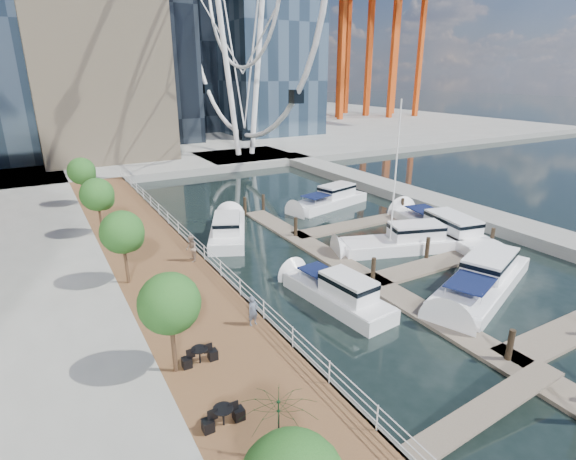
% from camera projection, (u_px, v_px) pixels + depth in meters
% --- Properties ---
extents(ground, '(520.00, 520.00, 0.00)m').
position_uv_depth(ground, '(431.00, 359.00, 21.93)').
color(ground, black).
rests_on(ground, ground).
extents(boardwalk, '(6.00, 60.00, 1.00)m').
position_uv_depth(boardwalk, '(164.00, 275.00, 29.81)').
color(boardwalk, brown).
rests_on(boardwalk, ground).
extents(seawall, '(0.25, 60.00, 1.00)m').
position_uv_depth(seawall, '(207.00, 266.00, 31.21)').
color(seawall, '#595954').
rests_on(seawall, ground).
extents(land_far, '(200.00, 114.00, 1.00)m').
position_uv_depth(land_far, '(102.00, 130.00, 105.19)').
color(land_far, gray).
rests_on(land_far, ground).
extents(breakwater, '(4.00, 60.00, 1.00)m').
position_uv_depth(breakwater, '(424.00, 200.00, 47.51)').
color(breakwater, gray).
rests_on(breakwater, ground).
extents(pier, '(14.00, 12.00, 1.00)m').
position_uv_depth(pier, '(245.00, 158.00, 70.87)').
color(pier, gray).
rests_on(pier, ground).
extents(railing, '(0.10, 60.00, 1.05)m').
position_uv_depth(railing, '(204.00, 253.00, 30.83)').
color(railing, white).
rests_on(railing, boardwalk).
extents(floating_docks, '(16.00, 34.00, 2.60)m').
position_uv_depth(floating_docks, '(407.00, 252.00, 33.67)').
color(floating_docks, '#6D6051').
rests_on(floating_docks, ground).
extents(port_cranes, '(40.00, 52.00, 38.00)m').
position_uv_depth(port_cranes, '(353.00, 46.00, 125.29)').
color(port_cranes, '#D84C14').
rests_on(port_cranes, ground).
extents(street_trees, '(2.60, 42.60, 4.60)m').
position_uv_depth(street_trees, '(122.00, 232.00, 26.60)').
color(street_trees, '#3F2B1C').
rests_on(street_trees, ground).
extents(cafe_tables, '(2.50, 13.70, 0.74)m').
position_uv_depth(cafe_tables, '(257.00, 450.00, 14.95)').
color(cafe_tables, black).
rests_on(cafe_tables, ground).
extents(yacht_foreground, '(12.36, 7.34, 2.15)m').
position_uv_depth(yacht_foreground, '(480.00, 291.00, 28.81)').
color(yacht_foreground, white).
rests_on(yacht_foreground, ground).
extents(pedestrian_near, '(0.63, 0.47, 1.59)m').
position_uv_depth(pedestrian_near, '(253.00, 311.00, 22.81)').
color(pedestrian_near, '#4D5667').
rests_on(pedestrian_near, boardwalk).
extents(pedestrian_mid, '(0.81, 0.98, 1.84)m').
position_uv_depth(pedestrian_mid, '(191.00, 249.00, 30.50)').
color(pedestrian_mid, gray).
rests_on(pedestrian_mid, boardwalk).
extents(pedestrian_far, '(1.24, 0.89, 1.96)m').
position_uv_depth(pedestrian_far, '(103.00, 194.00, 43.96)').
color(pedestrian_far, '#32373F').
rests_on(pedestrian_far, boardwalk).
extents(moored_yachts, '(22.05, 37.34, 11.50)m').
position_uv_depth(moored_yachts, '(390.00, 249.00, 35.52)').
color(moored_yachts, white).
rests_on(moored_yachts, ground).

